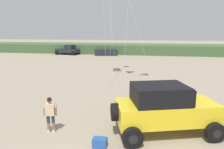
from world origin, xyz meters
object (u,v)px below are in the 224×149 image
Objects in this scene: distant_sedan at (106,52)px; jeep at (165,108)px; distant_pickup at (68,50)px; person_watching at (50,113)px; cooler_box at (100,143)px.

jeep is at bearing -81.29° from distant_sedan.
distant_pickup is at bearing 169.77° from distant_sedan.
jeep reaches higher than distant_sedan.
jeep is 1.04× the size of distant_pickup.
distant_pickup is at bearing 119.59° from jeep.
person_watching is (-5.08, -0.89, -0.26)m from jeep.
person_watching is at bearing -68.70° from distant_pickup.
jeep is 31.62m from distant_sedan.
distant_pickup is (-14.72, 32.16, 0.75)m from cooler_box.
person_watching is 2.98× the size of cooler_box.
distant_pickup reaches higher than distant_sedan.
person_watching is 0.35× the size of distant_pickup.
person_watching is at bearing 160.92° from cooler_box.
jeep is 35.01m from distant_pickup.
distant_pickup is at bearing 111.30° from person_watching.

